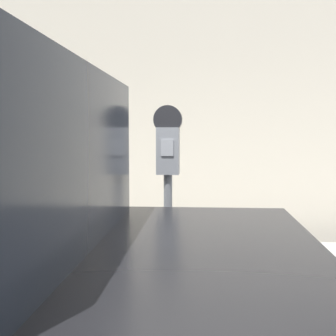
% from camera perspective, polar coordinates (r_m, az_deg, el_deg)
% --- Properties ---
extents(sidewalk, '(24.00, 2.80, 0.14)m').
position_cam_1_polar(sidewalk, '(4.66, -3.52, -13.34)').
color(sidewalk, '#9E9B96').
rests_on(sidewalk, ground_plane).
extents(building_facade, '(24.00, 0.30, 4.51)m').
position_cam_1_polar(building_facade, '(6.42, -0.98, 11.24)').
color(building_facade, beige).
rests_on(building_facade, ground_plane).
extents(parking_meter, '(0.20, 0.13, 1.54)m').
position_cam_1_polar(parking_meter, '(3.30, -0.00, -0.20)').
color(parking_meter, slate).
rests_on(parking_meter, sidewalk).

